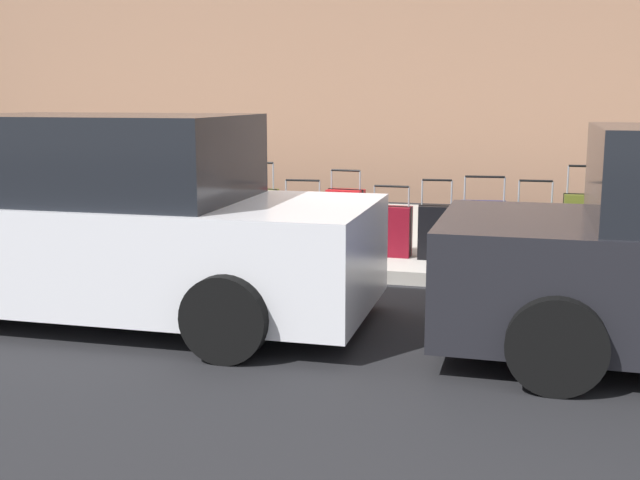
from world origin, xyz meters
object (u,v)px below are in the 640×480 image
(suitcase_black_5, at_px, (436,232))
(bollard_post, at_px, (55,214))
(suitcase_teal_3, at_px, (533,236))
(suitcase_maroon_6, at_px, (391,231))
(suitcase_red_7, at_px, (345,222))
(suitcase_navy_11, at_px, (173,221))
(parked_car_white_1, at_px, (106,224))
(suitcase_silver_8, at_px, (303,229))
(suitcase_olive_2, at_px, (586,231))
(suitcase_navy_4, at_px, (483,232))
(suitcase_olive_9, at_px, (257,219))
(fire_hydrant, at_px, (118,211))
(suitcase_teal_10, at_px, (211,217))

(suitcase_black_5, bearing_deg, bollard_post, 2.44)
(suitcase_teal_3, xyz_separation_m, suitcase_maroon_6, (1.51, 0.01, -0.01))
(suitcase_black_5, xyz_separation_m, suitcase_red_7, (0.99, 0.04, 0.07))
(suitcase_navy_11, bearing_deg, parked_car_white_1, 103.32)
(suitcase_navy_11, bearing_deg, suitcase_silver_8, 179.07)
(suitcase_olive_2, distance_m, suitcase_teal_3, 0.53)
(suitcase_olive_2, xyz_separation_m, suitcase_teal_3, (0.52, -0.04, -0.09))
(suitcase_silver_8, distance_m, suitcase_navy_11, 1.61)
(suitcase_navy_4, height_order, suitcase_navy_11, suitcase_navy_4)
(suitcase_black_5, bearing_deg, suitcase_olive_9, 0.37)
(parked_car_white_1, bearing_deg, bollard_post, -48.69)
(fire_hydrant, bearing_deg, bollard_post, 11.21)
(suitcase_red_7, xyz_separation_m, suitcase_olive_9, (1.04, -0.03, -0.01))
(suitcase_red_7, xyz_separation_m, suitcase_navy_11, (2.11, -0.06, -0.09))
(suitcase_navy_11, relative_size, parked_car_white_1, 0.13)
(suitcase_maroon_6, distance_m, suitcase_olive_9, 1.54)
(suitcase_teal_3, distance_m, parked_car_white_1, 4.36)
(suitcase_red_7, distance_m, suitcase_teal_10, 1.60)
(suitcase_teal_10, bearing_deg, bollard_post, 4.68)
(suitcase_red_7, distance_m, parked_car_white_1, 2.91)
(suitcase_olive_2, distance_m, suitcase_navy_11, 4.65)
(suitcase_red_7, xyz_separation_m, suitcase_silver_8, (0.50, -0.04, -0.10))
(suitcase_teal_10, height_order, bollard_post, suitcase_teal_10)
(suitcase_navy_4, distance_m, suitcase_silver_8, 2.00)
(suitcase_olive_2, height_order, suitcase_navy_4, suitcase_olive_2)
(suitcase_olive_9, relative_size, suitcase_teal_10, 1.10)
(suitcase_navy_11, bearing_deg, bollard_post, 8.40)
(suitcase_olive_9, bearing_deg, suitcase_maroon_6, -179.00)
(suitcase_black_5, distance_m, suitcase_red_7, 1.00)
(suitcase_maroon_6, relative_size, suitcase_olive_9, 0.77)
(suitcase_teal_10, distance_m, bollard_post, 1.96)
(suitcase_teal_3, xyz_separation_m, suitcase_red_7, (2.01, 0.07, 0.07))
(suitcase_maroon_6, distance_m, suitcase_teal_10, 2.10)
(suitcase_navy_4, distance_m, bollard_post, 5.05)
(suitcase_olive_2, height_order, suitcase_black_5, suitcase_olive_2)
(suitcase_red_7, bearing_deg, suitcase_navy_4, 178.78)
(suitcase_maroon_6, bearing_deg, bollard_post, 2.93)
(suitcase_silver_8, bearing_deg, parked_car_white_1, 67.93)
(suitcase_olive_2, xyz_separation_m, suitcase_navy_11, (4.65, -0.03, -0.10))
(suitcase_navy_11, relative_size, fire_hydrant, 0.82)
(suitcase_navy_4, height_order, suitcase_black_5, suitcase_navy_4)
(suitcase_teal_10, xyz_separation_m, suitcase_navy_11, (0.51, -0.05, -0.07))
(suitcase_black_5, bearing_deg, suitcase_teal_10, 0.74)
(suitcase_red_7, bearing_deg, suitcase_maroon_6, -173.32)
(bollard_post, bearing_deg, fire_hydrant, -168.79)
(suitcase_teal_3, xyz_separation_m, suitcase_silver_8, (2.51, 0.03, -0.03))
(suitcase_olive_2, xyz_separation_m, bollard_post, (6.08, 0.18, -0.04))
(parked_car_white_1, bearing_deg, suitcase_teal_10, -88.06)
(suitcase_navy_4, distance_m, suitcase_red_7, 1.50)
(parked_car_white_1, bearing_deg, suitcase_black_5, -134.99)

